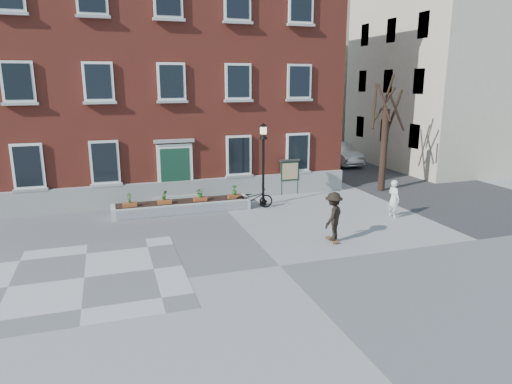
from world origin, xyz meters
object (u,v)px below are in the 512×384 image
object	(u,v)px
parked_car	(339,154)
notice_board	(290,171)
bicycle	(253,198)
lamp_post	(263,153)
skateboarder	(333,216)
bystander	(394,199)

from	to	relation	value
parked_car	notice_board	world-z (taller)	notice_board
bicycle	parked_car	xyz separation A→B (m)	(9.37, 9.19, 0.27)
lamp_post	skateboarder	bearing A→B (deg)	-81.92
bicycle	parked_car	bearing A→B (deg)	-41.11
parked_car	lamp_post	size ratio (longest dim) A/B	1.17
bystander	notice_board	size ratio (longest dim) A/B	0.90
bystander	skateboarder	world-z (taller)	skateboarder
skateboarder	lamp_post	bearing A→B (deg)	98.08
lamp_post	notice_board	distance (m)	2.87
bicycle	lamp_post	bearing A→B (deg)	-53.01
bicycle	bystander	world-z (taller)	bystander
notice_board	skateboarder	distance (m)	7.32
bicycle	parked_car	world-z (taller)	parked_car
lamp_post	notice_board	size ratio (longest dim) A/B	2.10
parked_car	lamp_post	distance (m)	12.52
parked_car	notice_board	distance (m)	9.86
bicycle	parked_car	size ratio (longest dim) A/B	0.40
bicycle	notice_board	bearing A→B (deg)	-48.53
parked_car	bystander	world-z (taller)	bystander
bystander	notice_board	world-z (taller)	notice_board
lamp_post	skateboarder	size ratio (longest dim) A/B	2.09
lamp_post	parked_car	bearing A→B (deg)	45.15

